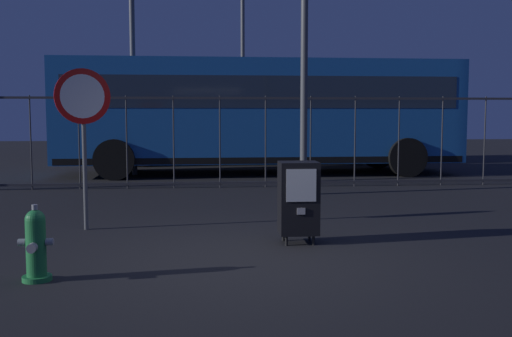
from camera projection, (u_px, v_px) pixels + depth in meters
ground_plane at (239, 259)px, 6.68m from camera, size 60.00×60.00×0.00m
fire_hydrant at (36, 245)px, 5.77m from camera, size 0.33×0.32×0.75m
newspaper_box_primary at (298, 198)px, 7.45m from camera, size 0.48×0.42×1.02m
stop_sign at (83, 115)px, 8.22m from camera, size 0.71×0.31×2.23m
fence_barrier at (220, 141)px, 13.04m from camera, size 18.03×0.04×2.00m
bus_near at (259, 110)px, 16.06m from camera, size 10.52×2.86×3.00m
bus_far at (257, 111)px, 19.70m from camera, size 10.51×2.82×3.00m
street_light_far_right at (243, 22)px, 20.49m from camera, size 0.32×0.32×8.31m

